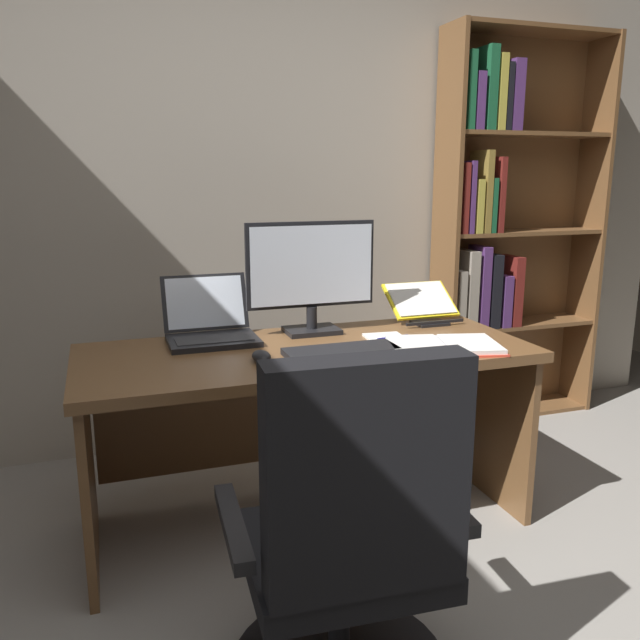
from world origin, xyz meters
TOP-DOWN VIEW (x-y plane):
  - wall_back at (0.00, 2.04)m, footprint 4.61×0.12m
  - desk at (-0.22, 1.12)m, footprint 1.70×0.71m
  - bookshelf at (1.15, 1.83)m, footprint 0.96×0.26m
  - office_chair at (-0.40, 0.14)m, footprint 0.63×0.60m
  - monitor at (-0.13, 1.27)m, footprint 0.54×0.16m
  - laptop at (-0.54, 1.28)m, footprint 0.34×0.33m
  - keyboard at (-0.13, 0.92)m, footprint 0.42×0.15m
  - computer_mouse at (-0.43, 0.92)m, footprint 0.06×0.10m
  - reading_stand_with_book at (0.41, 1.32)m, footprint 0.30×0.25m
  - open_binder at (0.27, 0.87)m, footprint 0.47×0.37m
  - notepad at (0.12, 1.04)m, footprint 0.17×0.22m
  - pen at (0.14, 1.04)m, footprint 0.14×0.03m

SIDE VIEW (x-z plane):
  - office_chair at x=-0.40m, z-range -0.08..0.90m
  - desk at x=-0.22m, z-range 0.17..0.89m
  - notepad at x=0.12m, z-range 0.72..0.73m
  - open_binder at x=0.27m, z-range 0.72..0.75m
  - keyboard at x=-0.13m, z-range 0.72..0.75m
  - pen at x=0.14m, z-range 0.73..0.74m
  - computer_mouse at x=-0.43m, z-range 0.72..0.76m
  - laptop at x=-0.54m, z-range 0.65..0.90m
  - reading_stand_with_book at x=0.41m, z-range 0.72..0.88m
  - monitor at x=-0.13m, z-range 0.73..1.19m
  - bookshelf at x=1.15m, z-range 0.00..2.10m
  - wall_back at x=0.00m, z-range 0.00..2.60m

